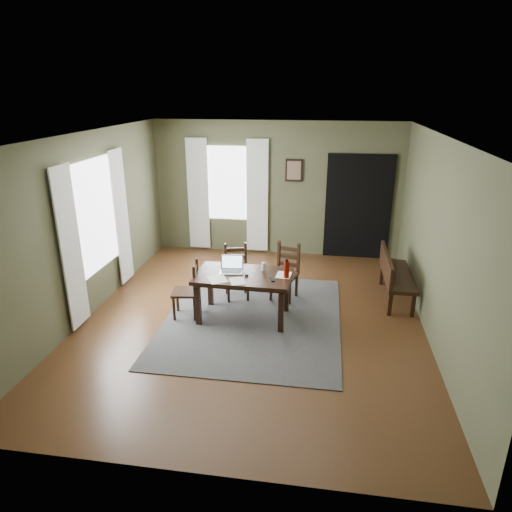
% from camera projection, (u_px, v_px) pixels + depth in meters
% --- Properties ---
extents(ground, '(5.00, 6.00, 0.01)m').
position_uv_depth(ground, '(253.00, 319.00, 6.91)').
color(ground, '#492C16').
extents(room_shell, '(5.02, 6.02, 2.71)m').
position_uv_depth(room_shell, '(253.00, 202.00, 6.29)').
color(room_shell, '#4B4D32').
rests_on(room_shell, ground).
extents(rug, '(2.60, 3.20, 0.01)m').
position_uv_depth(rug, '(253.00, 318.00, 6.91)').
color(rug, '#3A3A3A').
rests_on(rug, ground).
extents(dining_table, '(1.43, 0.88, 0.70)m').
position_uv_depth(dining_table, '(243.00, 280.00, 6.72)').
color(dining_table, black).
rests_on(dining_table, rug).
extents(chair_end, '(0.43, 0.43, 0.87)m').
position_uv_depth(chair_end, '(188.00, 290.00, 6.84)').
color(chair_end, black).
rests_on(chair_end, rug).
extents(chair_back_left, '(0.49, 0.49, 0.89)m').
position_uv_depth(chair_back_left, '(237.00, 272.00, 7.49)').
color(chair_back_left, black).
rests_on(chair_back_left, rug).
extents(chair_back_right, '(0.49, 0.49, 0.92)m').
position_uv_depth(chair_back_right, '(285.00, 272.00, 7.45)').
color(chair_back_right, black).
rests_on(chair_back_right, rug).
extents(bench, '(0.45, 1.39, 0.79)m').
position_uv_depth(bench, '(394.00, 273.00, 7.39)').
color(bench, black).
rests_on(bench, ground).
extents(laptop, '(0.37, 0.31, 0.23)m').
position_uv_depth(laptop, '(232.00, 267.00, 6.79)').
color(laptop, '#B7B7BC').
rests_on(laptop, dining_table).
extents(computer_mouse, '(0.07, 0.10, 0.03)m').
position_uv_depth(computer_mouse, '(246.00, 274.00, 6.65)').
color(computer_mouse, '#3F3F42').
rests_on(computer_mouse, dining_table).
extents(tv_remote, '(0.09, 0.16, 0.02)m').
position_uv_depth(tv_remote, '(272.00, 279.00, 6.50)').
color(tv_remote, black).
rests_on(tv_remote, dining_table).
extents(drinking_glass, '(0.07, 0.07, 0.13)m').
position_uv_depth(drinking_glass, '(263.00, 267.00, 6.79)').
color(drinking_glass, silver).
rests_on(drinking_glass, dining_table).
extents(water_bottle, '(0.10, 0.10, 0.28)m').
position_uv_depth(water_bottle, '(286.00, 269.00, 6.53)').
color(water_bottle, '#981B0B').
rests_on(water_bottle, dining_table).
extents(paper_a, '(0.37, 0.40, 0.00)m').
position_uv_depth(paper_a, '(217.00, 279.00, 6.52)').
color(paper_a, white).
rests_on(paper_a, dining_table).
extents(paper_d, '(0.23, 0.29, 0.00)m').
position_uv_depth(paper_d, '(284.00, 275.00, 6.66)').
color(paper_d, white).
rests_on(paper_d, dining_table).
extents(paper_e, '(0.30, 0.33, 0.00)m').
position_uv_depth(paper_e, '(237.00, 281.00, 6.45)').
color(paper_e, white).
rests_on(paper_e, dining_table).
extents(window_left, '(0.01, 1.30, 1.70)m').
position_uv_depth(window_left, '(95.00, 216.00, 6.95)').
color(window_left, white).
rests_on(window_left, ground).
extents(window_back, '(1.00, 0.01, 1.50)m').
position_uv_depth(window_back, '(227.00, 183.00, 9.30)').
color(window_back, white).
rests_on(window_back, ground).
extents(curtain_left_near, '(0.03, 0.48, 2.30)m').
position_uv_depth(curtain_left_near, '(71.00, 249.00, 6.27)').
color(curtain_left_near, silver).
rests_on(curtain_left_near, ground).
extents(curtain_left_far, '(0.03, 0.48, 2.30)m').
position_uv_depth(curtain_left_far, '(121.00, 218.00, 7.79)').
color(curtain_left_far, silver).
rests_on(curtain_left_far, ground).
extents(curtain_back_left, '(0.44, 0.03, 2.30)m').
position_uv_depth(curtain_back_left, '(198.00, 195.00, 9.45)').
color(curtain_back_left, silver).
rests_on(curtain_back_left, ground).
extents(curtain_back_right, '(0.44, 0.03, 2.30)m').
position_uv_depth(curtain_back_right, '(257.00, 197.00, 9.27)').
color(curtain_back_right, silver).
rests_on(curtain_back_right, ground).
extents(framed_picture, '(0.34, 0.03, 0.44)m').
position_uv_depth(framed_picture, '(294.00, 170.00, 9.00)').
color(framed_picture, black).
rests_on(framed_picture, ground).
extents(doorway_back, '(1.30, 0.03, 2.10)m').
position_uv_depth(doorway_back, '(358.00, 207.00, 9.07)').
color(doorway_back, black).
rests_on(doorway_back, ground).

